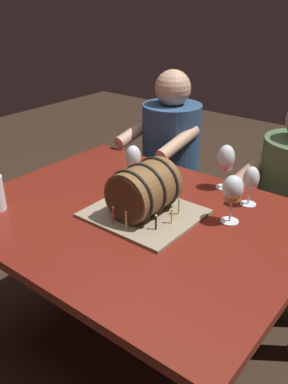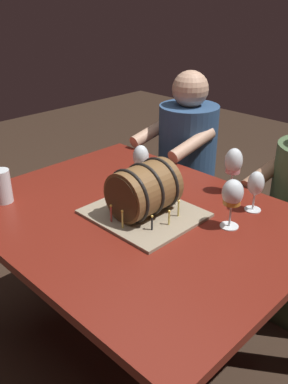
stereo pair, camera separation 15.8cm
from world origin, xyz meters
The scene contains 8 objects.
ground_plane centered at (0.00, 0.00, 0.00)m, with size 8.00×8.00×0.00m, color #332319.
dining_table centered at (0.00, 0.00, 0.65)m, with size 1.32×1.04×0.76m.
barrel_cake centered at (0.03, 0.02, 0.85)m, with size 0.41×0.37×0.22m.
wine_glass_rose centered at (0.16, 0.44, 0.89)m, with size 0.08×0.08×0.20m.
wine_glass_amber centered at (0.32, 0.18, 0.89)m, with size 0.08×0.08×0.19m.
wine_glass_white centered at (-0.20, 0.23, 0.87)m, with size 0.07×0.07×0.18m.
wine_glass_empty centered at (0.32, 0.36, 0.87)m, with size 0.07×0.07×0.17m.
person_seated_left centered at (-0.38, 0.78, 0.54)m, with size 0.39×0.48×1.17m.
Camera 1 is at (0.91, -1.09, 1.56)m, focal length 38.39 mm.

